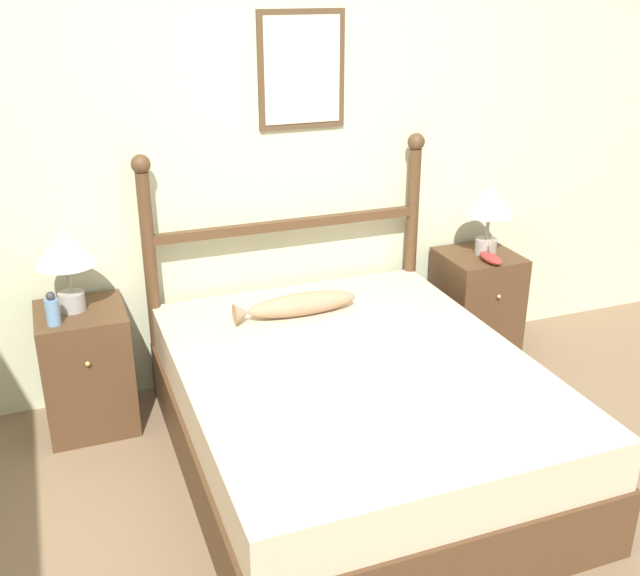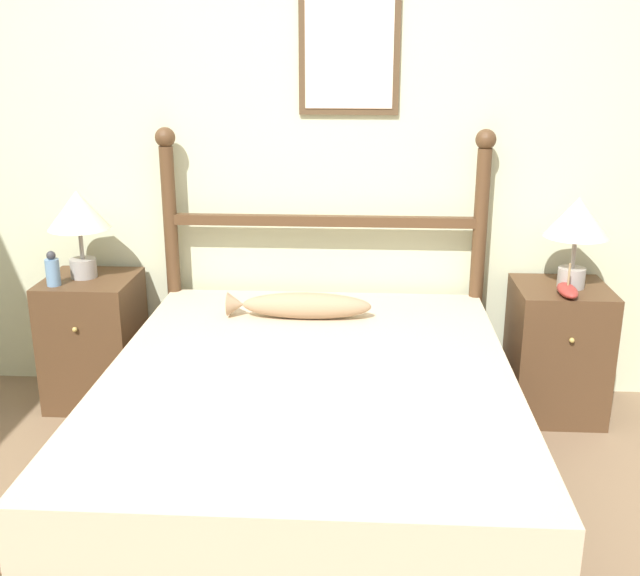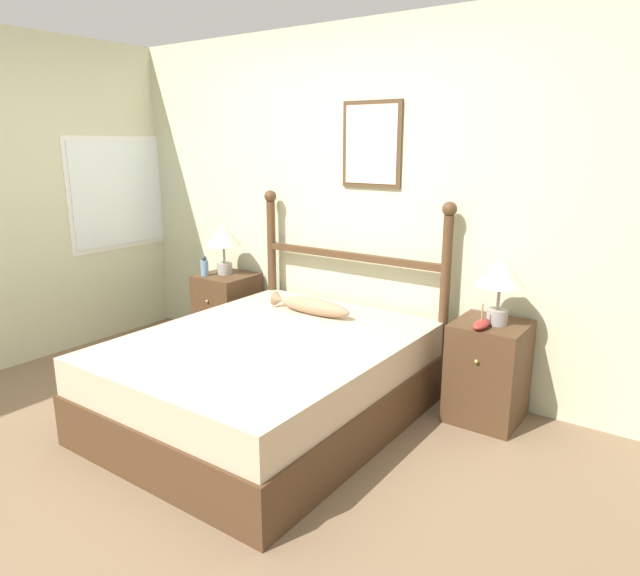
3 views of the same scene
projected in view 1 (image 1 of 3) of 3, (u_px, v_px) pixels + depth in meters
ground_plane at (390, 561)px, 2.99m from camera, size 16.00×16.00×0.00m
wall_back at (258, 155)px, 3.99m from camera, size 6.40×0.08×2.55m
bed at (355, 414)px, 3.49m from camera, size 1.58×1.96×0.54m
headboard at (289, 250)px, 4.12m from camera, size 1.61×0.10×1.36m
nightstand_left at (87, 368)px, 3.79m from camera, size 0.43×0.46×0.64m
nightstand_right at (476, 304)px, 4.53m from camera, size 0.43×0.46×0.64m
table_lamp_left at (65, 251)px, 3.55m from camera, size 0.30×0.30×0.43m
table_lamp_right at (490, 203)px, 4.29m from camera, size 0.30×0.30×0.43m
bottle at (52, 310)px, 3.49m from camera, size 0.06×0.06×0.17m
model_boat at (491, 258)px, 4.27m from camera, size 0.08×0.19×0.15m
fish_pillow at (297, 305)px, 3.83m from camera, size 0.65×0.12×0.12m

